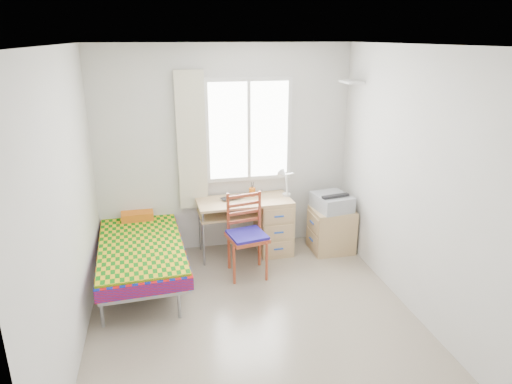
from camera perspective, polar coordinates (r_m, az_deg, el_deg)
The scene contains 17 objects.
floor at distance 4.72m, azimuth -0.26°, elevation -15.54°, with size 3.50×3.50×0.00m, color #BCAD93.
ceiling at distance 3.89m, azimuth -0.31°, elevation 17.90°, with size 3.50×3.50×0.00m, color white.
wall_back at distance 5.78m, azimuth -3.88°, elevation 5.18°, with size 3.20×3.20×0.00m, color silver.
wall_left at distance 4.12m, azimuth -22.62°, elevation -2.00°, with size 3.50×3.50×0.00m, color silver.
wall_right at distance 4.70m, azimuth 19.17°, elevation 0.91°, with size 3.50×3.50×0.00m, color silver.
window at distance 5.75m, azimuth -0.91°, elevation 7.71°, with size 1.10×0.04×1.30m.
curtain at distance 5.63m, azimuth -8.06°, elevation 6.24°, with size 0.35×0.05×1.70m, color beige.
floating_shelf at distance 5.71m, azimuth 11.86°, elevation 13.33°, with size 0.20×0.32×0.03m, color white.
bed at distance 5.43m, azimuth -14.18°, elevation -6.27°, with size 1.03×2.01×0.85m.
desk at distance 5.87m, azimuth 1.51°, elevation -3.84°, with size 1.19×0.58×0.73m.
chair at distance 5.29m, azimuth -1.14°, elevation -4.78°, with size 0.49×0.49×0.97m.
cabinet at distance 6.02m, azimuth 9.39°, elevation -4.69°, with size 0.53×0.47×0.57m.
printer at distance 5.89m, azimuth 9.46°, elevation -1.18°, with size 0.48×0.53×0.20m.
laptop at distance 5.69m, azimuth -2.73°, elevation -0.86°, with size 0.31×0.20×0.02m, color black.
pen_cup at distance 5.82m, azimuth -0.48°, elevation 0.02°, with size 0.08×0.08×0.10m, color orange.
task_lamp at distance 5.64m, azimuth 3.59°, elevation 1.54°, with size 0.23×0.32×0.41m.
book at distance 5.71m, azimuth -3.77°, elevation -2.48°, with size 0.17×0.23×0.02m, color gray.
Camera 1 is at (-0.80, -3.80, 2.67)m, focal length 32.00 mm.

